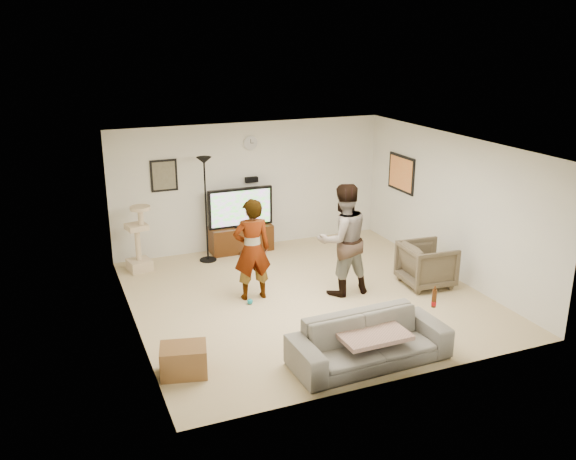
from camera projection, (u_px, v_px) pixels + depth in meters
name	position (u px, v px, depth m)	size (l,w,h in m)	color
floor	(306.00, 297.00, 9.99)	(5.50, 5.50, 0.02)	#C8B580
ceiling	(308.00, 144.00, 9.22)	(5.50, 5.50, 0.02)	white
wall_back	(251.00, 185.00, 12.03)	(5.50, 0.04, 2.50)	silver
wall_front	(401.00, 288.00, 7.18)	(5.50, 0.04, 2.50)	silver
wall_left	(130.00, 246.00, 8.62)	(0.04, 5.50, 2.50)	silver
wall_right	(451.00, 206.00, 10.60)	(0.04, 5.50, 2.50)	silver
wall_clock	(250.00, 143.00, 11.74)	(0.26, 0.26, 0.04)	silver
wall_speaker	(251.00, 180.00, 11.94)	(0.25, 0.10, 0.10)	black
picture_back	(164.00, 176.00, 11.29)	(0.42, 0.03, 0.52)	#5C5846
picture_right	(401.00, 173.00, 11.92)	(0.03, 0.78, 0.62)	#FF8644
tv_stand	(241.00, 239.00, 12.01)	(1.23, 0.45, 0.51)	#361B09
console_box	(252.00, 255.00, 11.76)	(0.40, 0.30, 0.07)	#B3B3B6
tv	(240.00, 207.00, 11.81)	(1.29, 0.08, 0.77)	black
tv_screen	(241.00, 208.00, 11.77)	(1.19, 0.01, 0.67)	#43DD2B
floor_lamp	(206.00, 210.00, 11.27)	(0.32, 0.32, 1.99)	black
cat_tree	(137.00, 238.00, 10.91)	(0.39, 0.39, 1.22)	#C8B28F
person_left	(252.00, 249.00, 9.68)	(0.61, 0.40, 1.67)	#A8A6C0
person_right	(343.00, 240.00, 9.85)	(0.90, 0.70, 1.86)	navy
sofa	(369.00, 340.00, 7.91)	(2.10, 0.82, 0.61)	slate
throw_blanket	(371.00, 333.00, 7.88)	(0.90, 0.70, 0.06)	tan
beer_bottle	(434.00, 298.00, 8.13)	(0.06, 0.06, 0.25)	#4D250B
armchair	(427.00, 265.00, 10.33)	(0.80, 0.82, 0.75)	#4C4332
side_table	(184.00, 360.00, 7.65)	(0.58, 0.43, 0.39)	brown
toy_ball	(250.00, 301.00, 9.69)	(0.09, 0.09, 0.09)	teal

